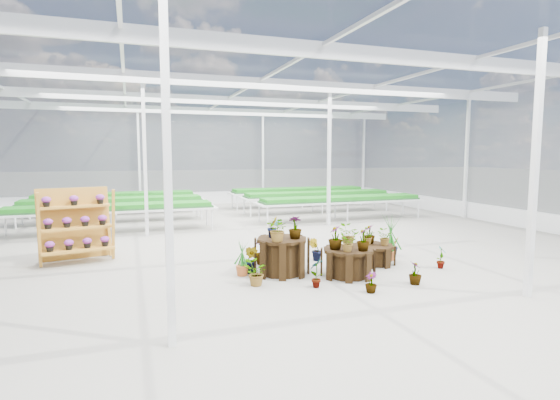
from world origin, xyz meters
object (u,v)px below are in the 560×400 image
object	(u,v)px
plinth_mid	(348,262)
plinth_tall	(282,256)
plinth_low	(373,254)
shelf_rack	(76,226)

from	to	relation	value
plinth_mid	plinth_tall	bearing A→B (deg)	153.43
plinth_tall	plinth_mid	distance (m)	1.34
plinth_low	plinth_mid	bearing A→B (deg)	-145.01
plinth_tall	plinth_mid	bearing A→B (deg)	-26.57
plinth_mid	plinth_low	world-z (taller)	plinth_mid
shelf_rack	plinth_low	bearing A→B (deg)	-32.44
plinth_tall	plinth_mid	size ratio (longest dim) A/B	1.03
plinth_tall	plinth_low	size ratio (longest dim) A/B	1.14
shelf_rack	plinth_mid	bearing A→B (deg)	-41.92
shelf_rack	plinth_tall	bearing A→B (deg)	-42.89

